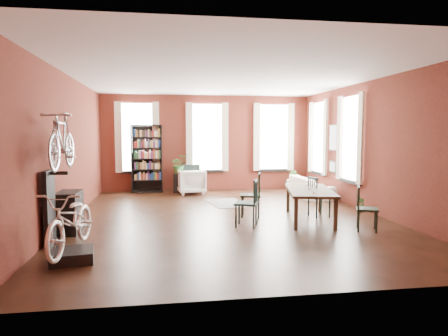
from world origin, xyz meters
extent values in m
plane|color=black|center=(0.00, 0.00, 0.00)|extent=(9.00, 9.00, 0.00)
cube|color=silver|center=(0.00, 0.00, 3.20)|extent=(7.00, 9.00, 0.04)
cube|color=#4C1913|center=(0.00, 4.50, 1.60)|extent=(7.00, 0.04, 3.20)
cube|color=#4C1913|center=(0.00, -4.50, 1.60)|extent=(7.00, 0.04, 3.20)
cube|color=#4C1913|center=(-3.50, 0.00, 1.60)|extent=(0.04, 9.00, 3.20)
cube|color=#4C1913|center=(3.50, 0.00, 1.60)|extent=(0.04, 9.00, 3.20)
cube|color=white|center=(-2.30, 4.47, 1.80)|extent=(1.00, 0.04, 2.20)
cube|color=beige|center=(-2.30, 4.40, 1.80)|extent=(1.40, 0.06, 2.30)
cube|color=white|center=(0.00, 4.47, 1.80)|extent=(1.00, 0.04, 2.20)
cube|color=beige|center=(0.00, 4.40, 1.80)|extent=(1.40, 0.06, 2.30)
cube|color=white|center=(2.30, 4.47, 1.80)|extent=(1.00, 0.04, 2.20)
cube|color=beige|center=(2.30, 4.40, 1.80)|extent=(1.40, 0.06, 2.30)
cube|color=white|center=(3.47, 1.00, 1.80)|extent=(0.04, 1.00, 2.20)
cube|color=beige|center=(3.40, 1.00, 1.80)|extent=(0.06, 1.40, 2.30)
cube|color=white|center=(3.47, 3.20, 1.80)|extent=(0.04, 1.00, 2.20)
cube|color=beige|center=(3.40, 3.20, 1.80)|extent=(0.06, 1.40, 2.30)
cube|color=black|center=(3.46, 2.10, 1.80)|extent=(0.04, 0.55, 0.75)
cube|color=black|center=(3.46, 2.10, 0.95)|extent=(0.04, 0.45, 0.35)
cube|color=#4D412E|center=(1.74, -0.56, 0.35)|extent=(1.35, 2.19, 0.69)
cube|color=#1B3D3B|center=(0.23, -0.93, 0.49)|extent=(0.58, 0.58, 0.98)
cube|color=black|center=(0.53, 0.02, 0.50)|extent=(0.57, 0.57, 1.01)
cube|color=black|center=(2.52, -1.67, 0.44)|extent=(0.54, 0.54, 0.88)
cube|color=#1C3C3D|center=(2.10, -0.23, 0.46)|extent=(0.50, 0.50, 0.92)
cube|color=black|center=(-2.00, 4.30, 1.10)|extent=(1.00, 0.32, 2.20)
imported|color=white|center=(-0.60, 3.73, 0.43)|extent=(0.91, 0.86, 0.85)
imported|color=beige|center=(2.95, 2.60, 0.41)|extent=(0.61, 2.08, 0.81)
cube|color=black|center=(0.27, 1.84, 0.01)|extent=(1.15, 1.62, 0.01)
cube|color=black|center=(-2.82, -2.78, 0.09)|extent=(0.69, 0.69, 0.18)
cube|color=black|center=(-3.40, -1.80, 0.65)|extent=(0.16, 0.60, 1.30)
cube|color=black|center=(-3.28, -0.90, 0.40)|extent=(0.40, 0.80, 0.80)
cube|color=black|center=(-0.99, 4.06, 0.31)|extent=(0.35, 0.35, 0.62)
imported|color=#326127|center=(2.80, 3.98, 0.16)|extent=(0.57, 0.78, 0.31)
imported|color=#285B24|center=(3.31, 0.10, 0.07)|extent=(0.28, 0.42, 0.14)
imported|color=white|center=(-2.81, -2.80, 1.05)|extent=(0.72, 0.99, 1.75)
imported|color=#A5A8AD|center=(-3.15, -1.80, 2.13)|extent=(0.47, 1.00, 1.66)
imported|color=#2C5E25|center=(-0.96, 4.07, 0.86)|extent=(0.73, 0.77, 0.48)
camera|label=1|loc=(-1.43, -8.93, 1.93)|focal=32.00mm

